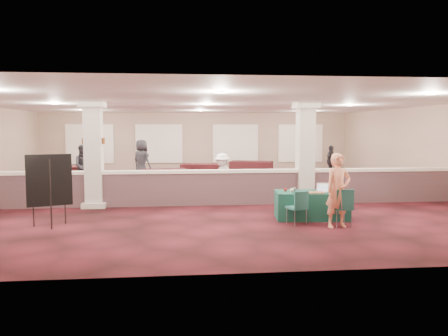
{
  "coord_description": "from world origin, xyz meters",
  "views": [
    {
      "loc": [
        -0.93,
        -14.88,
        2.35
      ],
      "look_at": [
        0.38,
        -2.0,
        1.2
      ],
      "focal_mm": 35.0,
      "sensor_mm": 36.0,
      "label": 1
    }
  ],
  "objects": [
    {
      "name": "far_table_back_right",
      "position": [
        2.5,
        5.84,
        0.41
      ],
      "size": [
        2.22,
        1.59,
        0.81
      ],
      "primitive_type": "cube",
      "rotation": [
        0.0,
        0.0,
        -0.33
      ],
      "color": "black",
      "rests_on": "ground"
    },
    {
      "name": "yarn_cream",
      "position": [
        1.96,
        -3.88,
        0.77
      ],
      "size": [
        0.11,
        0.11,
        0.11
      ],
      "primitive_type": "sphere",
      "color": "beige",
      "rests_on": "near_table"
    },
    {
      "name": "wall_front",
      "position": [
        0.0,
        -8.0,
        1.6
      ],
      "size": [
        16.0,
        0.04,
        3.2
      ],
      "primitive_type": "cube",
      "color": "gray",
      "rests_on": "ground"
    },
    {
      "name": "sconce_left",
      "position": [
        -3.78,
        -1.5,
        2.0
      ],
      "size": [
        0.12,
        0.12,
        0.18
      ],
      "color": "brown",
      "rests_on": "column_left"
    },
    {
      "name": "partition_wall",
      "position": [
        0.0,
        -1.5,
        0.57
      ],
      "size": [
        15.6,
        0.28,
        1.1
      ],
      "color": "#51373B",
      "rests_on": "ground"
    },
    {
      "name": "wall_back",
      "position": [
        0.0,
        8.0,
        1.6
      ],
      "size": [
        16.0,
        0.04,
        3.2
      ],
      "primitive_type": "cube",
      "color": "gray",
      "rests_on": "ground"
    },
    {
      "name": "yarn_grey",
      "position": [
        2.08,
        -3.67,
        0.77
      ],
      "size": [
        0.1,
        0.1,
        0.1
      ],
      "primitive_type": "sphere",
      "color": "#504F55",
      "rests_on": "near_table"
    },
    {
      "name": "easel_board",
      "position": [
        -4.04,
        -4.17,
        1.12
      ],
      "size": [
        0.99,
        0.62,
        1.76
      ],
      "rotation": [
        0.0,
        0.0,
        0.36
      ],
      "color": "black",
      "rests_on": "ground"
    },
    {
      "name": "far_table_back_center",
      "position": [
        0.04,
        5.54,
        0.36
      ],
      "size": [
        1.94,
        1.28,
        0.72
      ],
      "primitive_type": "cube",
      "rotation": [
        0.0,
        0.0,
        -0.23
      ],
      "color": "black",
      "rests_on": "ground"
    },
    {
      "name": "ground",
      "position": [
        0.0,
        0.0,
        0.0
      ],
      "size": [
        16.0,
        16.0,
        0.0
      ],
      "primitive_type": "plane",
      "color": "#4C131C",
      "rests_on": "ground"
    },
    {
      "name": "attendee_d",
      "position": [
        -2.65,
        4.92,
        0.94
      ],
      "size": [
        1.03,
        0.99,
        1.88
      ],
      "primitive_type": "imported",
      "rotation": [
        0.0,
        0.0,
        2.43
      ],
      "color": "black",
      "rests_on": "ground"
    },
    {
      "name": "far_table_front_center",
      "position": [
        -1.56,
        3.0,
        0.36
      ],
      "size": [
        1.95,
        1.31,
        0.72
      ],
      "primitive_type": "cube",
      "rotation": [
        0.0,
        0.0,
        0.26
      ],
      "color": "black",
      "rests_on": "ground"
    },
    {
      "name": "knitting",
      "position": [
        2.53,
        -4.09,
        0.73
      ],
      "size": [
        0.42,
        0.34,
        0.03
      ],
      "primitive_type": "cube",
      "rotation": [
        0.0,
        0.0,
        -0.11
      ],
      "color": "orange",
      "rests_on": "near_table"
    },
    {
      "name": "woman",
      "position": [
        2.83,
        -4.88,
        0.89
      ],
      "size": [
        0.71,
        0.55,
        1.78
      ],
      "primitive_type": "imported",
      "rotation": [
        0.0,
        0.0,
        0.2
      ],
      "color": "#FBA16D",
      "rests_on": "ground"
    },
    {
      "name": "far_table_front_right",
      "position": [
        6.18,
        2.41,
        0.36
      ],
      "size": [
        1.84,
        1.04,
        0.71
      ],
      "primitive_type": "cube",
      "rotation": [
        0.0,
        0.0,
        -0.09
      ],
      "color": "black",
      "rests_on": "ground"
    },
    {
      "name": "attendee_b",
      "position": [
        0.53,
        0.0,
        0.76
      ],
      "size": [
        0.99,
        1.02,
        1.52
      ],
      "primitive_type": "imported",
      "rotation": [
        0.0,
        0.0,
        -0.83
      ],
      "color": "white",
      "rests_on": "ground"
    },
    {
      "name": "attendee_a",
      "position": [
        -4.81,
        3.25,
        0.86
      ],
      "size": [
        0.92,
        0.66,
        1.72
      ],
      "primitive_type": "imported",
      "rotation": [
        0.0,
        0.0,
        0.26
      ],
      "color": "black",
      "rests_on": "ground"
    },
    {
      "name": "attendee_c",
      "position": [
        6.5,
        6.0,
        0.78
      ],
      "size": [
        0.91,
        0.98,
        1.55
      ],
      "primitive_type": "imported",
      "rotation": [
        0.0,
        0.0,
        0.9
      ],
      "color": "black",
      "rests_on": "ground"
    },
    {
      "name": "laptop_screen",
      "position": [
        2.81,
        -3.81,
        0.84
      ],
      "size": [
        0.32,
        0.05,
        0.22
      ],
      "primitive_type": "cube",
      "rotation": [
        0.0,
        0.0,
        -0.11
      ],
      "color": "silver",
      "rests_on": "near_table"
    },
    {
      "name": "column_right",
      "position": [
        3.0,
        -1.5,
        1.64
      ],
      "size": [
        0.72,
        0.72,
        3.2
      ],
      "color": "silver",
      "rests_on": "ground"
    },
    {
      "name": "conf_chair_side",
      "position": [
        1.97,
        -4.51,
        0.5
      ],
      "size": [
        0.54,
        0.54,
        0.84
      ],
      "rotation": [
        0.0,
        0.0,
        0.36
      ],
      "color": "#205F5C",
      "rests_on": "ground"
    },
    {
      "name": "conf_chair_main",
      "position": [
        2.96,
        -4.84,
        0.54
      ],
      "size": [
        0.5,
        0.5,
        0.92
      ],
      "rotation": [
        0.0,
        0.0,
        0.08
      ],
      "color": "#205F5C",
      "rests_on": "ground"
    },
    {
      "name": "sconce_right",
      "position": [
        -3.22,
        -1.5,
        2.0
      ],
      "size": [
        0.12,
        0.12,
        0.18
      ],
      "color": "brown",
      "rests_on": "column_left"
    },
    {
      "name": "screen_glow",
      "position": [
        2.81,
        -3.81,
        0.83
      ],
      "size": [
        0.29,
        0.04,
        0.19
      ],
      "primitive_type": "cube",
      "rotation": [
        0.0,
        0.0,
        -0.11
      ],
      "color": "silver",
      "rests_on": "near_table"
    },
    {
      "name": "scissors",
      "position": [
        3.11,
        -4.18,
        0.72
      ],
      "size": [
        0.12,
        0.04,
        0.01
      ],
      "primitive_type": "cube",
      "rotation": [
        0.0,
        0.0,
        -0.11
      ],
      "color": "red",
      "rests_on": "near_table"
    },
    {
      "name": "yarn_red",
      "position": [
        1.83,
        -3.71,
        0.77
      ],
      "size": [
        0.1,
        0.1,
        0.1
      ],
      "primitive_type": "sphere",
      "color": "maroon",
      "rests_on": "near_table"
    },
    {
      "name": "near_table",
      "position": [
        2.51,
        -3.84,
        0.36
      ],
      "size": [
        1.96,
        1.13,
        0.72
      ],
      "primitive_type": "cube",
      "rotation": [
        0.0,
        0.0,
        -0.11
      ],
      "color": "#103C32",
      "rests_on": "ground"
    },
    {
      "name": "far_table_front_left",
      "position": [
        -5.75,
        0.3,
        0.41
      ],
      "size": [
        2.2,
        1.51,
        0.81
      ],
      "primitive_type": "cube",
      "rotation": [
        0.0,
        0.0,
        0.28
      ],
      "color": "black",
      "rests_on": "ground"
    },
    {
      "name": "far_table_back_left",
      "position": [
        -5.98,
        4.74,
        0.37
      ],
      "size": [
        2.01,
        1.37,
        0.74
      ],
      "primitive_type": "cube",
      "rotation": [
        0.0,
        0.0,
        -0.27
      ],
      "color": "black",
      "rests_on": "ground"
    },
    {
      "name": "wall_right",
      "position": [
        8.0,
        0.0,
        1.6
      ],
      "size": [
        0.04,
        16.0,
        3.2
      ],
      "primitive_type": "cube",
      "color": "gray",
      "rests_on": "ground"
    },
    {
      "name": "column_left",
      "position": [
        -3.5,
        -1.5,
        1.64
      ],
      "size": [
        0.72,
        0.72,
        3.2
      ],
      "color": "silver",
      "rests_on": "ground"
    },
    {
      "name": "ceiling",
      "position": [
        0.0,
        0.0,
        3.2
      ],
      "size": [
        16.0,
        16.0,
        0.02
      ],
      "primitive_type": "cube",
      "color": "silver",
      "rests_on": "wall_back"
    },
    {
      "name": "laptop_base",
      "position": [
        2.8,
        -3.92,
        0.73
      ],
      "size": [
        0.35,
        0.26,
        0.02
      ],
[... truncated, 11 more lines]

